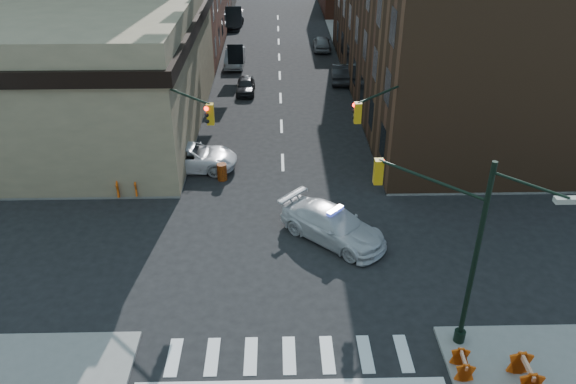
{
  "coord_description": "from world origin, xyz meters",
  "views": [
    {
      "loc": [
        -0.41,
        -22.67,
        16.43
      ],
      "look_at": [
        0.17,
        2.26,
        2.2
      ],
      "focal_mm": 35.0,
      "sensor_mm": 36.0,
      "label": 1
    }
  ],
  "objects_px": {
    "police_car": "(333,225)",
    "barricade_se_a": "(462,365)",
    "pedestrian_b": "(114,169)",
    "barrel_road": "(315,210)",
    "barrel_bank": "(222,172)",
    "barricade_nw_a": "(128,187)",
    "parked_car_wnear": "(246,85)",
    "parked_car_wfar": "(235,57)",
    "pickup": "(191,157)",
    "pedestrian_a": "(108,168)",
    "parked_car_enear": "(341,73)"
  },
  "relations": [
    {
      "from": "pickup",
      "to": "pedestrian_a",
      "type": "height_order",
      "value": "pedestrian_a"
    },
    {
      "from": "parked_car_wfar",
      "to": "barricade_nw_a",
      "type": "height_order",
      "value": "parked_car_wfar"
    },
    {
      "from": "parked_car_wfar",
      "to": "parked_car_enear",
      "type": "distance_m",
      "value": 10.95
    },
    {
      "from": "pedestrian_b",
      "to": "barrel_road",
      "type": "xyz_separation_m",
      "value": [
        11.75,
        -4.04,
        -0.61
      ]
    },
    {
      "from": "barrel_bank",
      "to": "barricade_se_a",
      "type": "xyz_separation_m",
      "value": [
        10.14,
        -15.7,
        0.02
      ]
    },
    {
      "from": "pedestrian_a",
      "to": "parked_car_enear",
      "type": "bearing_deg",
      "value": 87.58
    },
    {
      "from": "parked_car_wfar",
      "to": "police_car",
      "type": "bearing_deg",
      "value": -76.15
    },
    {
      "from": "parked_car_wfar",
      "to": "barrel_bank",
      "type": "height_order",
      "value": "parked_car_wfar"
    },
    {
      "from": "parked_car_wfar",
      "to": "barrel_road",
      "type": "xyz_separation_m",
      "value": [
        5.96,
        -27.91,
        -0.35
      ]
    },
    {
      "from": "barrel_road",
      "to": "barrel_bank",
      "type": "distance_m",
      "value": 7.02
    },
    {
      "from": "parked_car_wnear",
      "to": "barrel_bank",
      "type": "height_order",
      "value": "parked_car_wnear"
    },
    {
      "from": "police_car",
      "to": "pedestrian_b",
      "type": "bearing_deg",
      "value": 107.21
    },
    {
      "from": "parked_car_wnear",
      "to": "barricade_nw_a",
      "type": "distance_m",
      "value": 18.7
    },
    {
      "from": "barricade_nw_a",
      "to": "barrel_bank",
      "type": "bearing_deg",
      "value": 15.42
    },
    {
      "from": "parked_car_enear",
      "to": "pedestrian_b",
      "type": "xyz_separation_m",
      "value": [
        -15.62,
        -19.04,
        0.3
      ]
    },
    {
      "from": "parked_car_wnear",
      "to": "barrel_bank",
      "type": "relative_size",
      "value": 3.6
    },
    {
      "from": "barricade_se_a",
      "to": "barricade_nw_a",
      "type": "xyz_separation_m",
      "value": [
        -15.4,
        13.65,
        0.11
      ]
    },
    {
      "from": "parked_car_wfar",
      "to": "barricade_se_a",
      "type": "bearing_deg",
      "value": -73.51
    },
    {
      "from": "pickup",
      "to": "barricade_nw_a",
      "type": "height_order",
      "value": "pickup"
    },
    {
      "from": "barrel_bank",
      "to": "parked_car_wnear",
      "type": "bearing_deg",
      "value": 87.15
    },
    {
      "from": "barrel_bank",
      "to": "parked_car_wfar",
      "type": "bearing_deg",
      "value": 91.43
    },
    {
      "from": "police_car",
      "to": "pickup",
      "type": "height_order",
      "value": "police_car"
    },
    {
      "from": "parked_car_wfar",
      "to": "pedestrian_b",
      "type": "bearing_deg",
      "value": -102.49
    },
    {
      "from": "pedestrian_b",
      "to": "barrel_bank",
      "type": "bearing_deg",
      "value": -8.25
    },
    {
      "from": "parked_car_enear",
      "to": "barrel_road",
      "type": "relative_size",
      "value": 4.97
    },
    {
      "from": "parked_car_enear",
      "to": "barrel_bank",
      "type": "distance_m",
      "value": 20.74
    },
    {
      "from": "pickup",
      "to": "barrel_bank",
      "type": "xyz_separation_m",
      "value": [
        2.06,
        -1.61,
        -0.27
      ]
    },
    {
      "from": "barrel_bank",
      "to": "parked_car_enear",
      "type": "bearing_deg",
      "value": 63.55
    },
    {
      "from": "parked_car_wfar",
      "to": "pedestrian_a",
      "type": "distance_m",
      "value": 24.53
    },
    {
      "from": "pedestrian_a",
      "to": "barricade_se_a",
      "type": "height_order",
      "value": "pedestrian_a"
    },
    {
      "from": "parked_car_wnear",
      "to": "pedestrian_b",
      "type": "bearing_deg",
      "value": -114.14
    },
    {
      "from": "parked_car_wnear",
      "to": "barricade_nw_a",
      "type": "xyz_separation_m",
      "value": [
        -6.05,
        -17.7,
        0.01
      ]
    },
    {
      "from": "police_car",
      "to": "barricade_se_a",
      "type": "bearing_deg",
      "value": -113.42
    },
    {
      "from": "barricade_nw_a",
      "to": "pickup",
      "type": "bearing_deg",
      "value": 42.94
    },
    {
      "from": "pedestrian_b",
      "to": "barrel_road",
      "type": "relative_size",
      "value": 1.95
    },
    {
      "from": "parked_car_wfar",
      "to": "barricade_se_a",
      "type": "height_order",
      "value": "parked_car_wfar"
    },
    {
      "from": "police_car",
      "to": "barricade_se_a",
      "type": "height_order",
      "value": "police_car"
    },
    {
      "from": "barricade_nw_a",
      "to": "parked_car_wnear",
      "type": "bearing_deg",
      "value": 65.38
    },
    {
      "from": "parked_car_wnear",
      "to": "pedestrian_a",
      "type": "bearing_deg",
      "value": -115.42
    },
    {
      "from": "pedestrian_a",
      "to": "barrel_road",
      "type": "distance_m",
      "value": 12.84
    },
    {
      "from": "police_car",
      "to": "barricade_se_a",
      "type": "relative_size",
      "value": 5.51
    },
    {
      "from": "police_car",
      "to": "parked_car_wnear",
      "type": "xyz_separation_m",
      "value": [
        -5.39,
        22.22,
        -0.2
      ]
    },
    {
      "from": "parked_car_wfar",
      "to": "barrel_bank",
      "type": "relative_size",
      "value": 4.73
    },
    {
      "from": "pedestrian_b",
      "to": "barrel_bank",
      "type": "height_order",
      "value": "pedestrian_b"
    },
    {
      "from": "police_car",
      "to": "barricade_nw_a",
      "type": "height_order",
      "value": "police_car"
    },
    {
      "from": "police_car",
      "to": "pedestrian_a",
      "type": "relative_size",
      "value": 3.14
    },
    {
      "from": "barrel_road",
      "to": "pedestrian_b",
      "type": "bearing_deg",
      "value": 161.03
    },
    {
      "from": "barricade_se_a",
      "to": "parked_car_wfar",
      "type": "bearing_deg",
      "value": 18.72
    },
    {
      "from": "parked_car_wnear",
      "to": "parked_car_wfar",
      "type": "xyz_separation_m",
      "value": [
        -1.36,
        7.74,
        0.18
      ]
    },
    {
      "from": "barrel_bank",
      "to": "barricade_nw_a",
      "type": "xyz_separation_m",
      "value": [
        -5.27,
        -2.04,
        0.13
      ]
    }
  ]
}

